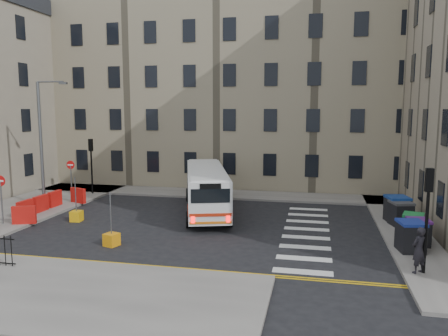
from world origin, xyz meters
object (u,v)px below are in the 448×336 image
at_px(wheelie_bin_a, 411,236).
at_px(wheelie_bin_c, 413,225).
at_px(wheelie_bin_e, 397,209).
at_px(wheelie_bin_d, 401,213).
at_px(bus, 206,187).
at_px(streetlamp, 41,142).
at_px(bollard_chevron, 112,240).
at_px(pedestrian, 419,250).
at_px(bollard_yellow, 77,216).
at_px(wheelie_bin_b, 418,232).

relative_size(wheelie_bin_a, wheelie_bin_c, 1.07).
bearing_deg(wheelie_bin_a, wheelie_bin_e, 77.67).
bearing_deg(wheelie_bin_c, wheelie_bin_a, -87.38).
xyz_separation_m(wheelie_bin_a, wheelie_bin_d, (0.37, 4.51, -0.02)).
distance_m(bus, wheelie_bin_e, 11.26).
distance_m(streetlamp, wheelie_bin_d, 22.27).
bearing_deg(streetlamp, bus, 5.79).
bearing_deg(bollard_chevron, wheelie_bin_d, 23.80).
bearing_deg(pedestrian, bollard_yellow, -53.79).
xyz_separation_m(wheelie_bin_a, bollard_yellow, (-17.71, 2.14, -0.54)).
relative_size(streetlamp, wheelie_bin_e, 5.34).
relative_size(streetlamp, wheelie_bin_a, 5.86).
relative_size(wheelie_bin_e, pedestrian, 0.84).
bearing_deg(wheelie_bin_a, bollard_yellow, 164.00).
height_order(wheelie_bin_a, wheelie_bin_c, wheelie_bin_a).
bearing_deg(bus, streetlamp, 168.84).
xyz_separation_m(pedestrian, bollard_chevron, (-13.37, 1.07, -0.76)).
relative_size(wheelie_bin_a, pedestrian, 0.76).
bearing_deg(bus, bollard_yellow, -167.97).
xyz_separation_m(bus, wheelie_bin_d, (11.29, -1.40, -0.76)).
xyz_separation_m(streetlamp, wheelie_bin_e, (21.92, 0.47, -3.45)).
relative_size(pedestrian, bollard_chevron, 3.04).
distance_m(bus, pedestrian, 13.74).
bearing_deg(pedestrian, bus, -77.15).
distance_m(bus, wheelie_bin_a, 12.43).
bearing_deg(wheelie_bin_d, bollard_chevron, -171.16).
bearing_deg(wheelie_bin_a, wheelie_bin_d, 76.20).
relative_size(bus, pedestrian, 5.63).
relative_size(wheelie_bin_b, bollard_yellow, 2.05).
bearing_deg(wheelie_bin_e, wheelie_bin_c, -97.16).
height_order(bus, pedestrian, bus).
bearing_deg(wheelie_bin_a, bollard_chevron, 177.88).
height_order(streetlamp, wheelie_bin_b, streetlamp).
bearing_deg(wheelie_bin_c, wheelie_bin_d, 110.80).
bearing_deg(bollard_yellow, wheelie_bin_c, 0.40).
bearing_deg(wheelie_bin_c, bollard_chevron, -148.25).
bearing_deg(wheelie_bin_e, pedestrian, -105.77).
xyz_separation_m(wheelie_bin_d, wheelie_bin_e, (-0.07, 0.78, 0.07)).
height_order(bus, wheelie_bin_c, bus).
bearing_deg(wheelie_bin_c, bollard_yellow, -163.37).
xyz_separation_m(wheelie_bin_a, wheelie_bin_c, (0.55, 2.27, -0.09)).
bearing_deg(wheelie_bin_c, wheelie_bin_b, -74.37).
bearing_deg(wheelie_bin_b, wheelie_bin_d, 89.80).
distance_m(streetlamp, bus, 11.10).
bearing_deg(wheelie_bin_d, bollard_yellow, 172.48).
bearing_deg(bus, wheelie_bin_c, -34.51).
xyz_separation_m(wheelie_bin_b, wheelie_bin_d, (-0.17, 3.45, 0.05)).
relative_size(wheelie_bin_d, bollard_chevron, 2.38).
xyz_separation_m(streetlamp, bollard_chevron, (8.00, -6.48, -4.04)).
height_order(wheelie_bin_b, pedestrian, pedestrian).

